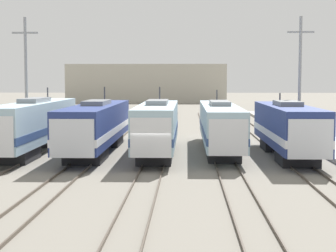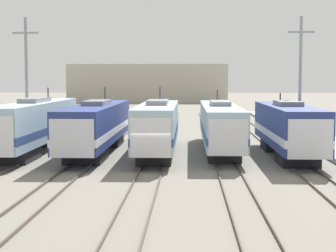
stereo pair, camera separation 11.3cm
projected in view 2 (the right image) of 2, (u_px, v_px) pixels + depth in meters
ground_plane at (152, 170)px, 36.36m from camera, size 400.00×400.00×0.00m
rail_pair_far_left at (2, 168)px, 36.71m from camera, size 1.50×120.00×0.15m
rail_pair_center_left at (76, 168)px, 36.53m from camera, size 1.51×120.00×0.15m
rail_pair_center at (152, 169)px, 36.35m from camera, size 1.51×120.00×0.15m
rail_pair_center_right at (228, 169)px, 36.17m from camera, size 1.51×120.00×0.15m
rail_pair_far_right at (305, 170)px, 36.00m from camera, size 1.50×120.00×0.15m
locomotive_far_left at (34, 125)px, 44.36m from camera, size 2.75×19.20×5.14m
locomotive_center_left at (96, 126)px, 44.37m from camera, size 3.12×19.74×5.20m
locomotive_center at (157, 127)px, 42.78m from camera, size 2.87×16.42×5.23m
locomotive_center_right at (220, 126)px, 45.25m from camera, size 2.80×19.74×4.92m
locomotive_far_right at (289, 129)px, 41.86m from camera, size 3.06×16.18×4.75m
catenary_tower_left at (27, 79)px, 49.29m from camera, size 2.30×0.27×11.25m
catenary_tower_right at (300, 79)px, 48.42m from camera, size 2.30×0.27×11.25m
depot_building at (148, 83)px, 140.85m from camera, size 39.53×8.93×9.48m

